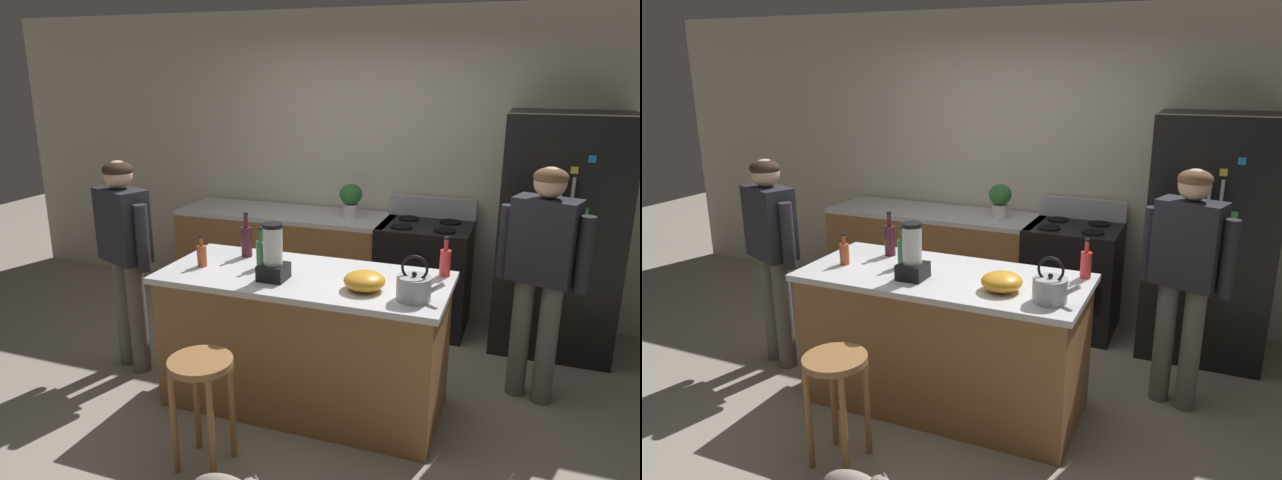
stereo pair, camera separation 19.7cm
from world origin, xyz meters
TOP-DOWN VIEW (x-y plane):
  - ground_plane at (0.00, 0.00)m, footprint 14.00×14.00m
  - back_wall at (0.00, 1.95)m, footprint 8.00×0.10m
  - kitchen_island at (0.00, 0.00)m, footprint 1.85×0.81m
  - back_counter_run at (-0.80, 1.55)m, footprint 2.00×0.64m
  - refrigerator at (1.55, 1.50)m, footprint 0.90×0.73m
  - stove_range at (0.51, 1.52)m, footprint 0.76×0.65m
  - person_by_island_left at (-1.40, 0.03)m, footprint 0.58×0.35m
  - person_by_sink_right at (1.42, 0.59)m, footprint 0.59×0.33m
  - bar_stool at (-0.29, -0.81)m, footprint 0.36×0.36m
  - potted_plant at (-0.17, 1.55)m, footprint 0.20×0.20m
  - blender_appliance at (-0.15, -0.14)m, footprint 0.17×0.17m
  - bottle_olive_oil at (-0.32, 0.03)m, footprint 0.07×0.07m
  - bottle_wine at (-0.52, 0.22)m, footprint 0.08×0.08m
  - bottle_soda at (0.85, 0.30)m, footprint 0.07×0.07m
  - bottle_cooking_sauce at (-0.70, -0.07)m, footprint 0.06×0.06m
  - mixing_bowl at (0.44, -0.12)m, footprint 0.25×0.25m
  - tea_kettle at (0.75, -0.18)m, footprint 0.28×0.20m

SIDE VIEW (x-z plane):
  - ground_plane at x=0.00m, z-range 0.00..0.00m
  - back_counter_run at x=-0.80m, z-range 0.00..0.92m
  - kitchen_island at x=0.00m, z-range 0.00..0.92m
  - stove_range at x=0.51m, z-range -0.08..1.02m
  - bar_stool at x=-0.29m, z-range 0.18..0.85m
  - refrigerator at x=1.55m, z-range 0.00..1.88m
  - person_by_island_left at x=-1.40m, z-range 0.17..1.74m
  - person_by_sink_right at x=1.42m, z-range 0.17..1.77m
  - mixing_bowl at x=0.44m, z-range 0.92..1.03m
  - bottle_cooking_sauce at x=-0.70m, z-range 0.89..1.10m
  - tea_kettle at x=0.75m, z-range 0.86..1.13m
  - bottle_soda at x=0.85m, z-range 0.88..1.14m
  - bottle_olive_oil at x=-0.32m, z-range 0.88..1.16m
  - bottle_wine at x=-0.52m, z-range 0.88..1.19m
  - blender_appliance at x=-0.15m, z-range 0.89..1.25m
  - potted_plant at x=-0.17m, z-range 0.94..1.24m
  - back_wall at x=0.00m, z-range 0.00..2.70m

